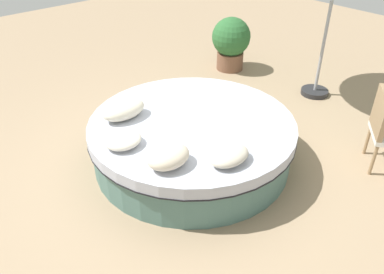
% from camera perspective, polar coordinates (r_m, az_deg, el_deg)
% --- Properties ---
extents(ground_plane, '(16.00, 16.00, 0.00)m').
position_cam_1_polar(ground_plane, '(4.98, 0.00, -3.29)').
color(ground_plane, '#9E8466').
extents(round_bed, '(2.49, 2.49, 0.57)m').
position_cam_1_polar(round_bed, '(4.81, 0.00, -0.50)').
color(round_bed, '#4C726B').
rests_on(round_bed, ground_plane).
extents(throw_pillow_0, '(0.55, 0.33, 0.21)m').
position_cam_1_polar(throw_pillow_0, '(4.76, -9.91, 3.93)').
color(throw_pillow_0, beige).
rests_on(throw_pillow_0, round_bed).
extents(throw_pillow_1, '(0.41, 0.37, 0.14)m').
position_cam_1_polar(throw_pillow_1, '(4.26, -10.05, -0.39)').
color(throw_pillow_1, silver).
rests_on(throw_pillow_1, round_bed).
extents(throw_pillow_2, '(0.46, 0.36, 0.21)m').
position_cam_1_polar(throw_pillow_2, '(3.90, -3.47, -2.85)').
color(throw_pillow_2, beige).
rests_on(throw_pillow_2, round_bed).
extents(throw_pillow_3, '(0.46, 0.32, 0.15)m').
position_cam_1_polar(throw_pillow_3, '(3.97, 5.45, -2.70)').
color(throw_pillow_3, beige).
rests_on(throw_pillow_3, round_bed).
extents(planter, '(0.70, 0.70, 0.96)m').
position_cam_1_polar(planter, '(7.34, 5.69, 13.70)').
color(planter, brown).
rests_on(planter, ground_plane).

